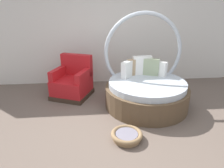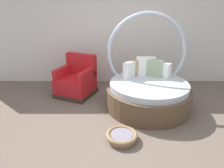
# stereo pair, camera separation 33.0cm
# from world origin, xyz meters

# --- Properties ---
(ground_plane) EXTENTS (8.00, 8.00, 0.02)m
(ground_plane) POSITION_xyz_m (0.00, 0.00, -0.01)
(ground_plane) COLOR #66564C
(back_wall) EXTENTS (8.00, 0.12, 2.78)m
(back_wall) POSITION_xyz_m (0.00, 2.56, 1.39)
(back_wall) COLOR silver
(back_wall) RESTS_ON ground_plane
(round_daybed) EXTENTS (1.73, 1.73, 1.91)m
(round_daybed) POSITION_xyz_m (0.69, 1.04, 0.39)
(round_daybed) COLOR brown
(round_daybed) RESTS_ON ground_plane
(red_armchair) EXTENTS (1.04, 1.04, 0.94)m
(red_armchair) POSITION_xyz_m (-0.90, 1.63, 0.33)
(red_armchair) COLOR #38281E
(red_armchair) RESTS_ON ground_plane
(pet_basket) EXTENTS (0.51, 0.51, 0.13)m
(pet_basket) POSITION_xyz_m (0.10, -0.16, 0.07)
(pet_basket) COLOR #8E704C
(pet_basket) RESTS_ON ground_plane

